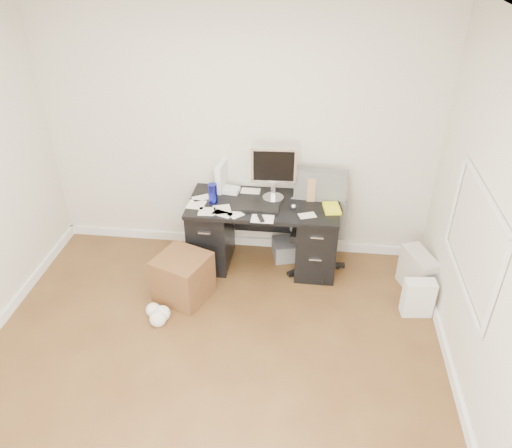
{
  "coord_description": "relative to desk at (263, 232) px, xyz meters",
  "views": [
    {
      "loc": [
        0.73,
        -2.65,
        3.24
      ],
      "look_at": [
        0.28,
        1.2,
        0.78
      ],
      "focal_mm": 35.0,
      "sensor_mm": 36.0,
      "label": 1
    }
  ],
  "objects": [
    {
      "name": "ground",
      "position": [
        -0.3,
        -1.65,
        -0.4
      ],
      "size": [
        4.0,
        4.0,
        0.0
      ],
      "primitive_type": "plane",
      "color": "#4D2F18",
      "rests_on": "ground"
    },
    {
      "name": "room_shell",
      "position": [
        -0.27,
        -1.62,
        1.26
      ],
      "size": [
        4.02,
        4.02,
        2.71
      ],
      "color": "beige",
      "rests_on": "ground"
    },
    {
      "name": "desk",
      "position": [
        0.0,
        0.0,
        0.0
      ],
      "size": [
        1.5,
        0.7,
        0.75
      ],
      "color": "black",
      "rests_on": "ground"
    },
    {
      "name": "loose_papers",
      "position": [
        -0.2,
        -0.05,
        0.35
      ],
      "size": [
        1.1,
        0.6,
        0.0
      ],
      "primitive_type": null,
      "color": "white",
      "rests_on": "desk"
    },
    {
      "name": "lcd_monitor",
      "position": [
        0.09,
        0.1,
        0.63
      ],
      "size": [
        0.46,
        0.28,
        0.57
      ],
      "primitive_type": null,
      "rotation": [
        0.0,
        0.0,
        0.05
      ],
      "color": "silver",
      "rests_on": "desk"
    },
    {
      "name": "keyboard",
      "position": [
        -0.06,
        -0.12,
        0.36
      ],
      "size": [
        0.46,
        0.16,
        0.03
      ],
      "primitive_type": "cube",
      "rotation": [
        0.0,
        0.0,
        -0.01
      ],
      "color": "black",
      "rests_on": "desk"
    },
    {
      "name": "computer_mouse",
      "position": [
        0.3,
        -0.08,
        0.38
      ],
      "size": [
        0.06,
        0.06,
        0.05
      ],
      "primitive_type": "sphere",
      "rotation": [
        0.0,
        0.0,
        -0.07
      ],
      "color": "silver",
      "rests_on": "desk"
    },
    {
      "name": "travel_mug",
      "position": [
        -0.5,
        -0.04,
        0.45
      ],
      "size": [
        0.11,
        0.11,
        0.2
      ],
      "primitive_type": "cylinder",
      "rotation": [
        0.0,
        0.0,
        0.24
      ],
      "color": "#151994",
      "rests_on": "desk"
    },
    {
      "name": "white_binder",
      "position": [
        -0.46,
        0.24,
        0.5
      ],
      "size": [
        0.16,
        0.28,
        0.3
      ],
      "primitive_type": "cube",
      "rotation": [
        0.0,
        0.0,
        -0.15
      ],
      "color": "white",
      "rests_on": "desk"
    },
    {
      "name": "magazine_file",
      "position": [
        0.46,
        0.19,
        0.48
      ],
      "size": [
        0.12,
        0.22,
        0.25
      ],
      "primitive_type": "cube",
      "rotation": [
        0.0,
        0.0,
        0.05
      ],
      "color": "#AA7B52",
      "rests_on": "desk"
    },
    {
      "name": "pen_cup",
      "position": [
        0.36,
        0.25,
        0.46
      ],
      "size": [
        0.11,
        0.11,
        0.22
      ],
      "primitive_type": null,
      "rotation": [
        0.0,
        0.0,
        -0.16
      ],
      "color": "brown",
      "rests_on": "desk"
    },
    {
      "name": "yellow_book",
      "position": [
        0.68,
        -0.05,
        0.37
      ],
      "size": [
        0.2,
        0.23,
        0.04
      ],
      "primitive_type": "cube",
      "rotation": [
        0.0,
        0.0,
        0.16
      ],
      "color": "#F7F81A",
      "rests_on": "desk"
    },
    {
      "name": "paper_remote",
      "position": [
        0.02,
        -0.3,
        0.36
      ],
      "size": [
        0.21,
        0.17,
        0.02
      ],
      "primitive_type": null,
      "rotation": [
        0.0,
        0.0,
        0.0
      ],
      "color": "white",
      "rests_on": "desk"
    },
    {
      "name": "office_chair",
      "position": [
        0.54,
        -0.01,
        0.13
      ],
      "size": [
        0.67,
        0.67,
        1.06
      ],
      "primitive_type": null,
      "rotation": [
        0.0,
        0.0,
        -0.11
      ],
      "color": "#575957",
      "rests_on": "ground"
    },
    {
      "name": "pc_tower",
      "position": [
        1.55,
        -0.26,
        -0.18
      ],
      "size": [
        0.33,
        0.47,
        0.43
      ],
      "primitive_type": "cube",
      "rotation": [
        0.0,
        0.0,
        0.37
      ],
      "color": "#BDB6AA",
      "rests_on": "ground"
    },
    {
      "name": "shopping_bag",
      "position": [
        1.51,
        -0.61,
        -0.21
      ],
      "size": [
        0.3,
        0.23,
        0.38
      ],
      "primitive_type": "cube",
      "rotation": [
        0.0,
        0.0,
        0.1
      ],
      "color": "white",
      "rests_on": "ground"
    },
    {
      "name": "wicker_basket",
      "position": [
        -0.71,
        -0.62,
        -0.17
      ],
      "size": [
        0.59,
        0.59,
        0.46
      ],
      "primitive_type": "cube",
      "rotation": [
        0.0,
        0.0,
        -0.38
      ],
      "color": "#483015",
      "rests_on": "ground"
    },
    {
      "name": "desk_printer",
      "position": [
        0.27,
        0.16,
        -0.3
      ],
      "size": [
        0.4,
        0.35,
        0.2
      ],
      "primitive_type": "cube",
      "rotation": [
        0.0,
        0.0,
        0.26
      ],
      "color": "slate",
      "rests_on": "ground"
    }
  ]
}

